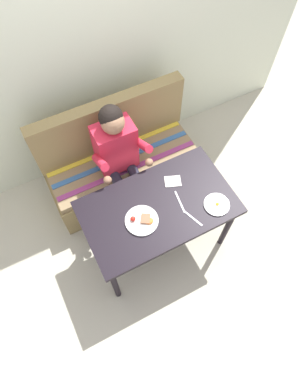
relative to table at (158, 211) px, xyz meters
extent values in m
plane|color=#B9B29D|center=(0.00, 0.00, -0.65)|extent=(8.00, 8.00, 0.00)
cube|color=beige|center=(0.00, 1.27, 0.65)|extent=(4.40, 0.10, 2.60)
cube|color=black|center=(0.00, 0.00, 0.06)|extent=(1.20, 0.70, 0.04)
cylinder|color=black|center=(-0.54, -0.29, -0.30)|extent=(0.05, 0.05, 0.69)
cylinder|color=black|center=(0.54, -0.29, -0.30)|extent=(0.05, 0.05, 0.69)
cylinder|color=black|center=(-0.54, 0.29, -0.30)|extent=(0.05, 0.05, 0.69)
cylinder|color=black|center=(0.54, 0.29, -0.30)|extent=(0.05, 0.05, 0.69)
cube|color=olive|center=(0.00, 0.72, -0.45)|extent=(1.44, 0.56, 0.40)
cube|color=#89714E|center=(0.00, 0.72, -0.22)|extent=(1.40, 0.52, 0.06)
cube|color=olive|center=(0.00, 0.94, 0.08)|extent=(1.44, 0.12, 0.54)
cube|color=#93387A|center=(0.00, 0.58, -0.18)|extent=(1.38, 0.05, 0.01)
cube|color=#336099|center=(0.00, 0.72, -0.18)|extent=(1.38, 0.05, 0.01)
cube|color=yellow|center=(0.00, 0.86, -0.18)|extent=(1.38, 0.05, 0.01)
cube|color=red|center=(-0.06, 0.66, 0.11)|extent=(0.34, 0.22, 0.48)
sphere|color=#9E7051|center=(-0.06, 0.64, 0.44)|extent=(0.19, 0.19, 0.19)
sphere|color=black|center=(-0.06, 0.67, 0.47)|extent=(0.19, 0.19, 0.19)
cylinder|color=red|center=(-0.25, 0.52, 0.18)|extent=(0.07, 0.29, 0.23)
cylinder|color=red|center=(0.13, 0.52, 0.18)|extent=(0.07, 0.29, 0.23)
sphere|color=#9E7051|center=(-0.25, 0.40, 0.08)|extent=(0.07, 0.07, 0.07)
sphere|color=#9E7051|center=(0.13, 0.40, 0.08)|extent=(0.07, 0.07, 0.07)
cylinder|color=#232333|center=(-0.15, 0.49, -0.13)|extent=(0.09, 0.34, 0.09)
cylinder|color=#232333|center=(-0.15, 0.32, -0.39)|extent=(0.08, 0.08, 0.52)
cube|color=black|center=(-0.15, 0.26, -0.62)|extent=(0.09, 0.20, 0.05)
cylinder|color=#232333|center=(0.02, 0.49, -0.13)|extent=(0.09, 0.34, 0.09)
cylinder|color=#232333|center=(0.02, 0.32, -0.39)|extent=(0.08, 0.08, 0.52)
cube|color=black|center=(0.02, 0.26, -0.62)|extent=(0.09, 0.20, 0.05)
cylinder|color=white|center=(-0.17, -0.05, 0.09)|extent=(0.26, 0.26, 0.02)
cube|color=#9A5D41|center=(-0.14, -0.06, 0.11)|extent=(0.10, 0.10, 0.02)
sphere|color=red|center=(-0.23, -0.02, 0.12)|extent=(0.04, 0.04, 0.04)
ellipsoid|color=#CC6623|center=(-0.13, -0.09, 0.11)|extent=(0.06, 0.05, 0.02)
cylinder|color=white|center=(0.41, -0.20, 0.09)|extent=(0.20, 0.20, 0.01)
ellipsoid|color=white|center=(0.41, -0.20, 0.10)|extent=(0.09, 0.08, 0.01)
sphere|color=yellow|center=(0.41, -0.20, 0.11)|extent=(0.03, 0.03, 0.03)
cube|color=silver|center=(0.21, 0.15, 0.09)|extent=(0.16, 0.14, 0.01)
cube|color=silver|center=(0.19, -0.22, 0.08)|extent=(0.07, 0.16, 0.00)
cube|color=silver|center=(0.17, -0.04, 0.08)|extent=(0.04, 0.20, 0.00)
camera|label=1|loc=(-0.60, -1.03, 2.40)|focal=31.28mm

